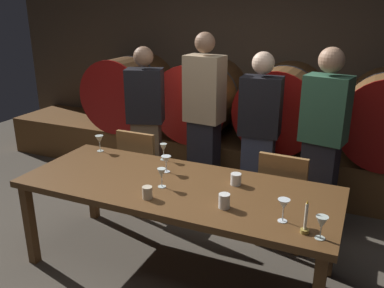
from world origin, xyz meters
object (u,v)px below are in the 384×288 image
(guest_center_right, at_px, (259,135))
(wine_glass_far_right, at_px, (322,223))
(chair_left, at_px, (142,167))
(guest_far_right, at_px, (322,142))
(wine_barrel_center_left, at_px, (203,98))
(wine_glass_far_left, at_px, (99,140))
(wine_glass_right, at_px, (284,205))
(guest_far_left, at_px, (146,121))
(wine_glass_center_right, at_px, (162,174))
(wine_barrel_center_right, at_px, (283,106))
(wine_glass_center_left, at_px, (166,160))
(cup_left, at_px, (147,193))
(guest_center_left, at_px, (204,119))
(dining_table, at_px, (177,192))
(wine_barrel_far_left, at_px, (131,91))
(cup_center, at_px, (236,179))
(cup_right, at_px, (224,201))
(chair_right, at_px, (284,195))
(wine_glass_left, at_px, (163,148))
(candle_center, at_px, (305,224))

(guest_center_right, distance_m, wine_glass_far_right, 1.67)
(chair_left, xyz_separation_m, guest_far_right, (1.65, 0.36, 0.39))
(wine_barrel_center_left, height_order, wine_glass_far_right, wine_barrel_center_left)
(wine_glass_far_left, relative_size, wine_glass_right, 0.99)
(guest_far_left, relative_size, wine_glass_center_right, 10.93)
(wine_barrel_center_right, height_order, wine_glass_center_left, wine_barrel_center_right)
(cup_left, bearing_deg, guest_far_left, 120.31)
(wine_barrel_center_left, distance_m, wine_glass_center_left, 1.83)
(guest_center_left, bearing_deg, cup_left, 102.54)
(wine_glass_right, distance_m, wine_glass_far_right, 0.26)
(dining_table, distance_m, wine_glass_far_left, 1.04)
(guest_center_left, distance_m, guest_far_right, 1.20)
(chair_left, relative_size, guest_far_right, 0.52)
(dining_table, bearing_deg, wine_barrel_center_left, 106.93)
(cup_left, bearing_deg, wine_barrel_far_left, 124.18)
(chair_left, xyz_separation_m, cup_center, (1.14, -0.54, 0.30))
(wine_barrel_far_left, distance_m, wine_barrel_center_left, 1.02)
(chair_left, bearing_deg, dining_table, 135.87)
(guest_far_left, xyz_separation_m, wine_glass_far_right, (2.01, -1.46, 0.01))
(wine_barrel_center_right, bearing_deg, guest_far_left, -147.61)
(wine_glass_right, distance_m, cup_left, 0.94)
(guest_center_right, height_order, guest_far_right, guest_far_right)
(wine_barrel_center_left, height_order, dining_table, wine_barrel_center_left)
(wine_barrel_center_right, bearing_deg, guest_center_right, -94.00)
(wine_glass_far_left, height_order, cup_right, wine_glass_far_left)
(chair_right, bearing_deg, guest_far_left, -13.89)
(guest_far_right, xyz_separation_m, cup_right, (-0.46, -1.27, -0.08))
(guest_far_right, bearing_deg, wine_glass_far_left, 32.05)
(wine_barrel_far_left, distance_m, wine_barrel_center_right, 1.99)
(wine_barrel_far_left, bearing_deg, guest_far_left, -49.89)
(wine_barrel_center_left, xyz_separation_m, guest_center_right, (0.92, -0.80, -0.11))
(wine_glass_far_left, xyz_separation_m, wine_glass_center_left, (0.78, -0.18, -0.01))
(wine_glass_left, xyz_separation_m, wine_glass_far_right, (1.41, -0.74, -0.00))
(wine_glass_center_right, xyz_separation_m, cup_center, (0.49, 0.26, -0.06))
(wine_glass_center_left, bearing_deg, guest_center_right, 62.64)
(candle_center, height_order, cup_left, candle_center)
(wine_barrel_center_left, bearing_deg, cup_center, -60.54)
(dining_table, height_order, wine_glass_left, wine_glass_left)
(guest_far_right, relative_size, wine_glass_far_right, 11.83)
(wine_glass_center_right, bearing_deg, guest_center_left, 98.39)
(wine_glass_center_right, bearing_deg, wine_glass_center_left, 110.72)
(guest_center_left, height_order, wine_glass_center_left, guest_center_left)
(wine_glass_right, height_order, cup_right, wine_glass_right)
(wine_barrel_far_left, xyz_separation_m, chair_right, (2.30, -1.28, -0.46))
(cup_center, bearing_deg, wine_barrel_center_left, 119.46)
(guest_far_left, relative_size, wine_glass_far_left, 10.78)
(wine_glass_far_left, relative_size, cup_center, 1.72)
(wine_glass_far_left, relative_size, wine_glass_left, 1.02)
(guest_center_left, relative_size, cup_center, 20.27)
(wine_glass_far_right, bearing_deg, guest_center_left, 131.56)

